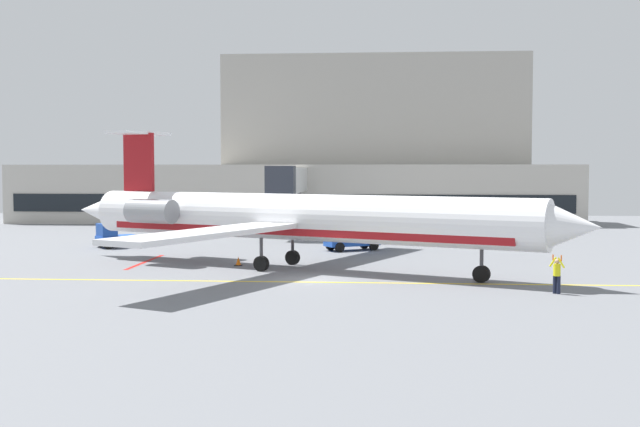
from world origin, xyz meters
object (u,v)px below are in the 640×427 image
at_px(baggage_tug, 114,236).
at_px(fuel_tank, 431,217).
at_px(pushback_tractor, 357,238).
at_px(regional_jet, 291,218).
at_px(marshaller, 557,274).

xyz_separation_m(baggage_tug, fuel_tank, (25.05, 15.22, 0.69)).
xyz_separation_m(baggage_tug, pushback_tractor, (18.52, -0.50, 0.02)).
distance_m(regional_jet, fuel_tank, 28.74).
relative_size(fuel_tank, marshaller, 4.45).
bearing_deg(regional_jet, baggage_tug, 142.03).
bearing_deg(baggage_tug, fuel_tank, 31.29).
xyz_separation_m(baggage_tug, marshaller, (28.63, -19.92, 0.09)).
relative_size(pushback_tractor, marshaller, 2.25).
bearing_deg(marshaller, baggage_tug, 145.17).
xyz_separation_m(regional_jet, marshaller, (13.73, -8.30, -2.13)).
height_order(fuel_tank, marshaller, fuel_tank).
xyz_separation_m(regional_jet, baggage_tug, (-14.90, 11.62, -2.22)).
bearing_deg(baggage_tug, regional_jet, -37.97).
relative_size(pushback_tractor, fuel_tank, 0.51).
height_order(regional_jet, fuel_tank, regional_jet).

